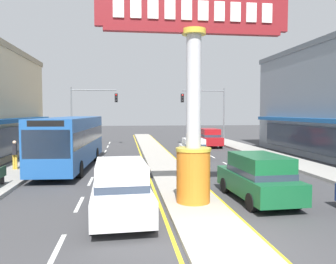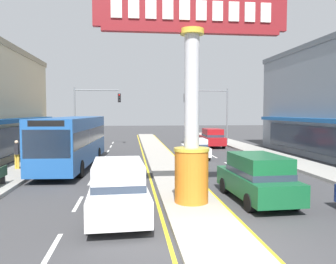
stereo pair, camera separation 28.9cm
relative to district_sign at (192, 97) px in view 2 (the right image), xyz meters
name	(u,v)px [view 2 (the right image)]	position (x,y,z in m)	size (l,w,h in m)	color
ground_plane	(219,248)	(0.00, -4.05, -4.18)	(160.00, 160.00, 0.00)	#3A3A3D
median_strip	(160,156)	(0.00, 13.95, -4.11)	(2.19, 52.00, 0.14)	#A39E93
sidewalk_left	(37,162)	(-9.00, 11.95, -4.09)	(2.60, 60.00, 0.18)	#9E9B93
sidewalk_right	(278,158)	(9.00, 11.95, -4.09)	(2.60, 60.00, 0.18)	#9E9B93
lane_markings	(161,159)	(0.00, 12.60, -4.17)	(8.93, 52.00, 0.01)	silver
district_sign	(192,97)	(0.00, 0.00, 0.00)	(7.31, 1.36, 8.04)	orange
traffic_light_left_side	(92,106)	(-6.33, 23.12, 0.07)	(4.86, 0.46, 6.20)	slate
traffic_light_right_side	(211,106)	(6.33, 22.67, 0.07)	(4.86, 0.46, 6.20)	slate
suv_near_right_lane	(212,138)	(6.05, 21.05, -3.19)	(2.04, 4.64, 1.90)	maroon
suv_far_right_lane	(257,177)	(2.75, 0.31, -3.19)	(2.11, 4.67, 1.90)	#14562D
bus_near_left_lane	(73,139)	(-6.05, 9.63, -2.31)	(3.14, 11.32, 3.26)	#1E5199
suv_mid_left_lane	(118,188)	(-2.75, -1.05, -3.19)	(2.13, 4.68, 1.90)	white
sedan_kerb_right	(195,148)	(2.74, 13.22, -3.39)	(1.96, 4.36, 1.53)	white
pedestrian_near_kerb	(17,153)	(-9.16, 8.39, -3.02)	(0.28, 0.43, 1.73)	gold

